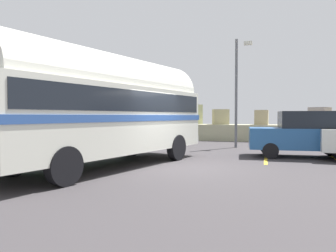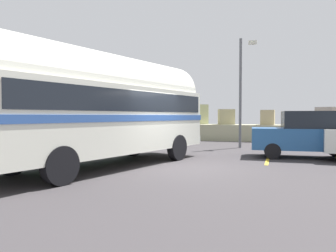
{
  "view_description": "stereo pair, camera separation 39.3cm",
  "coord_description": "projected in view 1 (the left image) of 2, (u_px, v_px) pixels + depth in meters",
  "views": [
    {
      "loc": [
        2.59,
        -9.92,
        1.7
      ],
      "look_at": [
        -0.74,
        0.74,
        1.33
      ],
      "focal_mm": 33.7,
      "sensor_mm": 36.0,
      "label": 1
    },
    {
      "loc": [
        2.96,
        -9.79,
        1.7
      ],
      "look_at": [
        -0.74,
        0.74,
        1.33
      ],
      "focal_mm": 33.7,
      "sensor_mm": 36.0,
      "label": 2
    }
  ],
  "objects": [
    {
      "name": "ground",
      "position": [
        183.0,
        167.0,
        10.29
      ],
      "size": [
        32.0,
        26.0,
        0.02
      ],
      "color": "#363235"
    },
    {
      "name": "vintage_coach",
      "position": [
        106.0,
        105.0,
        10.23
      ],
      "size": [
        4.57,
        8.91,
        3.7
      ],
      "rotation": [
        0.0,
        0.0,
        -0.26
      ],
      "color": "black",
      "rests_on": "ground"
    },
    {
      "name": "breakwater",
      "position": [
        226.0,
        129.0,
        21.52
      ],
      "size": [
        31.36,
        2.69,
        2.5
      ],
      "color": "tan",
      "rests_on": "ground"
    },
    {
      "name": "lamp_post",
      "position": [
        238.0,
        86.0,
        16.63
      ],
      "size": [
        0.84,
        0.87,
        5.71
      ],
      "color": "#5B5B60",
      "rests_on": "ground"
    },
    {
      "name": "parked_car_nearest",
      "position": [
        303.0,
        134.0,
        12.72
      ],
      "size": [
        4.22,
        2.01,
        1.86
      ],
      "rotation": [
        0.0,
        0.0,
        1.65
      ],
      "color": "black",
      "rests_on": "ground"
    },
    {
      "name": "second_coach",
      "position": [
        25.0,
        107.0,
        12.02
      ],
      "size": [
        3.48,
        8.82,
        3.7
      ],
      "rotation": [
        0.0,
        0.0,
        -0.12
      ],
      "color": "black",
      "rests_on": "ground"
    }
  ]
}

